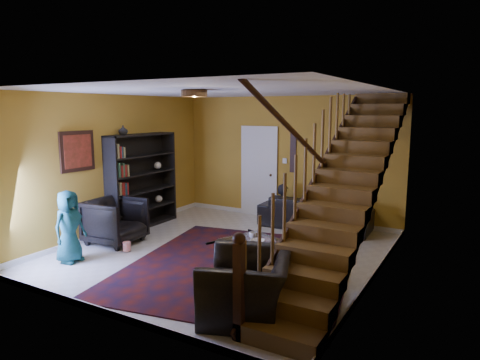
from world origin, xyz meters
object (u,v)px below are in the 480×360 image
object	(u,v)px
armchair_right	(247,285)
bookshelf	(143,182)
sofa	(315,213)
coffee_table	(263,258)
armchair_left	(115,221)

from	to	relation	value
armchair_right	bookshelf	bearing A→B (deg)	-142.22
sofa	armchair_right	xyz separation A→B (m)	(0.64, -4.15, 0.05)
armchair_right	coffee_table	world-z (taller)	armchair_right
sofa	armchair_left	bearing A→B (deg)	42.99
armchair_right	coffee_table	size ratio (longest dim) A/B	0.78
sofa	coffee_table	bearing A→B (deg)	93.55
bookshelf	armchair_left	distance (m)	1.32
bookshelf	coffee_table	distance (m)	3.80
armchair_left	coffee_table	size ratio (longest dim) A/B	0.62
sofa	armchair_left	size ratio (longest dim) A/B	2.46
bookshelf	coffee_table	world-z (taller)	bookshelf
sofa	armchair_right	distance (m)	4.20
bookshelf	armchair_left	xyz separation A→B (m)	(0.35, -1.16, -0.54)
armchair_left	armchair_right	world-z (taller)	armchair_left
bookshelf	armchair_right	bearing A→B (deg)	-32.15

